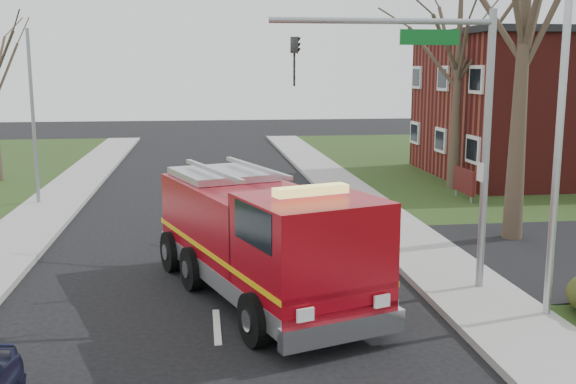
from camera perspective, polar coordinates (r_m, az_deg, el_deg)
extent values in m
plane|color=black|center=(14.76, -6.03, -11.29)|extent=(120.00, 120.00, 0.00)
cube|color=gray|center=(16.08, 16.97, -9.56)|extent=(2.40, 80.00, 0.15)
cube|color=silver|center=(33.98, 12.80, 4.30)|extent=(0.12, 1.40, 1.20)
cube|color=#4E1212|center=(28.70, 14.69, 0.93)|extent=(0.12, 2.00, 1.00)
cylinder|color=gray|center=(28.05, 15.26, -0.25)|extent=(0.08, 0.08, 0.90)
cylinder|color=gray|center=(29.50, 14.07, 0.32)|extent=(0.08, 0.08, 0.90)
cone|color=#3A2C22|center=(22.01, 19.28, 11.27)|extent=(0.64, 0.64, 12.00)
cone|color=#3A2C22|center=(30.85, 14.18, 9.71)|extent=(0.56, 0.56, 10.50)
cylinder|color=gray|center=(16.77, 16.41, 2.99)|extent=(0.18, 0.18, 6.80)
cylinder|color=gray|center=(15.81, 8.07, 14.14)|extent=(5.20, 0.14, 0.14)
cube|color=#0C591E|center=(16.12, 11.91, 12.70)|extent=(1.40, 0.06, 0.35)
imported|color=black|center=(15.39, 0.65, 13.04)|extent=(0.22, 0.18, 1.10)
cylinder|color=#B7BABF|center=(15.23, 22.01, 4.98)|extent=(0.16, 0.16, 8.40)
cylinder|color=gray|center=(28.55, -20.77, 5.81)|extent=(0.14, 0.14, 7.00)
cube|color=maroon|center=(17.19, -4.07, -2.75)|extent=(4.12, 5.72, 2.08)
cube|color=maroon|center=(13.85, 1.92, -5.33)|extent=(3.28, 3.28, 2.38)
cube|color=#B7BABF|center=(16.35, -2.43, -6.49)|extent=(4.98, 8.16, 0.45)
cube|color=#E5B20C|center=(16.20, -2.44, -4.64)|extent=(4.99, 8.17, 0.12)
cube|color=black|center=(12.74, 4.28, -3.28)|extent=(2.19, 0.84, 0.84)
cube|color=#E5D866|center=(13.55, 1.95, 0.14)|extent=(1.61, 0.85, 0.18)
cylinder|color=black|center=(13.58, -2.79, -10.72)|extent=(0.68, 1.14, 1.09)
cylinder|color=black|center=(14.74, 6.55, -9.06)|extent=(0.68, 1.14, 1.09)
cylinder|color=black|center=(18.65, -9.82, -4.98)|extent=(0.68, 1.14, 1.09)
cylinder|color=black|center=(19.51, -2.53, -4.15)|extent=(0.68, 1.14, 1.09)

